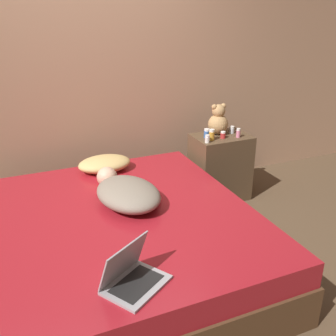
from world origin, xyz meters
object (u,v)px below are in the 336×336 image
object	(u,v)px
teddy_bear	(218,121)
bottle_pink	(238,133)
pillow	(105,164)
bottle_red	(223,135)
person_lying	(127,192)
bottle_white	(207,139)
bottle_clear	(232,130)
bottle_blue	(207,133)
bottle_amber	(212,135)
laptop	(132,276)

from	to	relation	value
teddy_bear	bottle_pink	distance (m)	0.23
pillow	bottle_pink	size ratio (longest dim) A/B	5.25
bottle_red	bottle_pink	bearing A→B (deg)	-13.06
person_lying	bottle_white	distance (m)	1.07
bottle_clear	bottle_pink	xyz separation A→B (m)	(-0.01, -0.14, 0.01)
bottle_white	bottle_blue	size ratio (longest dim) A/B	0.84
bottle_blue	bottle_pink	distance (m)	0.30
pillow	bottle_amber	bearing A→B (deg)	-6.64
pillow	bottle_blue	xyz separation A→B (m)	(1.00, -0.04, 0.16)
person_lying	bottle_red	xyz separation A→B (m)	(1.14, 0.54, 0.13)
bottle_white	bottle_amber	distance (m)	0.09
bottle_white	bottle_red	size ratio (longest dim) A/B	1.11
bottle_red	teddy_bear	bearing A→B (deg)	81.21
bottle_blue	bottle_amber	bearing A→B (deg)	-84.83
bottle_red	laptop	bearing A→B (deg)	-134.16
laptop	teddy_bear	world-z (taller)	teddy_bear
bottle_amber	teddy_bear	bearing A→B (deg)	44.12
laptop	bottle_clear	world-z (taller)	bottle_clear
laptop	bottle_pink	distance (m)	2.10
pillow	bottle_amber	distance (m)	1.03
teddy_bear	bottle_amber	distance (m)	0.22
bottle_white	bottle_pink	xyz separation A→B (m)	(0.35, 0.02, 0.01)
bottle_clear	bottle_red	bearing A→B (deg)	-147.60
pillow	bottle_clear	world-z (taller)	bottle_clear
bottle_red	bottle_clear	world-z (taller)	bottle_clear
pillow	bottle_blue	bearing A→B (deg)	-2.09
teddy_bear	bottle_pink	bearing A→B (deg)	-53.53
pillow	laptop	size ratio (longest dim) A/B	1.14
person_lying	bottle_amber	distance (m)	1.16
bottle_red	bottle_clear	size ratio (longest dim) A/B	0.94
teddy_bear	bottle_white	size ratio (longest dim) A/B	4.08
bottle_amber	bottle_red	bearing A→B (deg)	3.08
pillow	bottle_clear	xyz separation A→B (m)	(1.30, -0.01, 0.16)
bottle_red	bottle_amber	bearing A→B (deg)	-176.92
bottle_amber	bottle_red	distance (m)	0.13
bottle_amber	bottle_clear	bearing A→B (deg)	20.72
person_lying	bottle_amber	xyz separation A→B (m)	(1.01, 0.54, 0.15)
bottle_white	bottle_red	bearing A→B (deg)	15.36
bottle_white	bottle_clear	bearing A→B (deg)	23.56
person_lying	pillow	bearing A→B (deg)	79.87
person_lying	bottle_blue	distance (m)	1.19
person_lying	bottle_blue	xyz separation A→B (m)	(1.01, 0.62, 0.14)
pillow	bottle_white	world-z (taller)	bottle_white
bottle_pink	bottle_clear	bearing A→B (deg)	84.57
bottle_pink	person_lying	bearing A→B (deg)	-158.42
bottle_pink	bottle_blue	bearing A→B (deg)	159.08
bottle_amber	pillow	bearing A→B (deg)	173.36
bottle_white	teddy_bear	bearing A→B (deg)	41.14
bottle_clear	teddy_bear	bearing A→B (deg)	165.94
laptop	bottle_pink	bearing A→B (deg)	10.00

